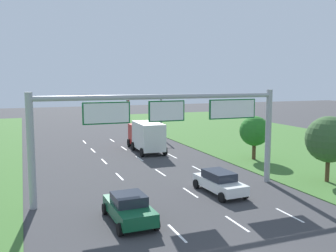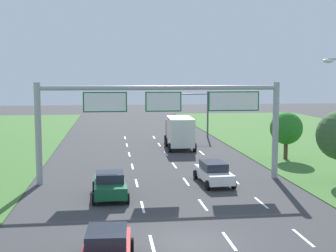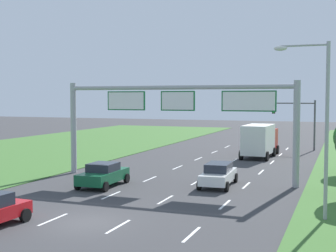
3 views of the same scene
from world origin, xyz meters
name	(u,v)px [view 1 (image 1 of 3)]	position (x,y,z in m)	size (l,w,h in m)	color
lane_dashes_inner_left	(157,214)	(-1.75, 9.00, 0.00)	(0.14, 56.40, 0.01)	white
lane_dashes_inner_right	(211,206)	(1.75, 9.00, 0.00)	(0.14, 56.40, 0.01)	white
lane_dashes_slip	(259,200)	(5.25, 9.00, 0.00)	(0.14, 56.40, 0.01)	white
car_near_red	(129,208)	(-3.59, 8.40, 0.78)	(2.26, 4.38, 1.55)	#145633
car_mid_lane	(219,182)	(3.54, 11.17, 0.79)	(2.19, 4.58, 1.53)	white
box_truck	(146,135)	(3.57, 27.46, 1.73)	(2.88, 7.32, 3.23)	#B21E19
sign_gantry	(167,121)	(0.25, 12.51, 4.96)	(17.24, 0.44, 7.00)	#9EA0A5
traffic_light_mast	(147,110)	(6.32, 35.41, 3.87)	(4.76, 0.49, 5.60)	#47494F
roadside_tree_mid	(329,139)	(12.50, 10.64, 3.29)	(3.48, 3.48, 5.04)	#513823
roadside_tree_far	(254,131)	(11.95, 19.47, 2.81)	(2.88, 2.88, 4.27)	#513823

